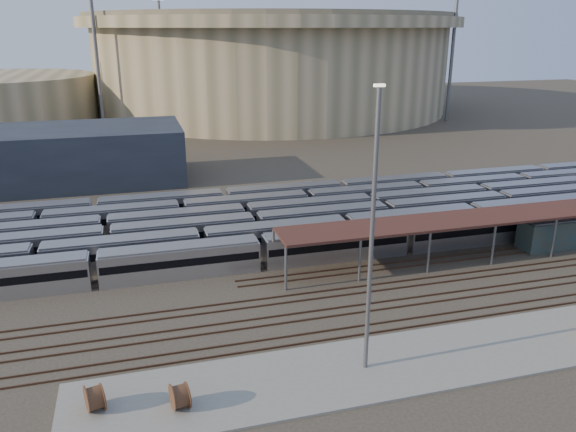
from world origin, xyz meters
The scene contains 13 objects.
ground centered at (0.00, 0.00, 0.00)m, with size 420.00×420.00×0.00m, color #383026.
apron centered at (-5.00, -15.00, 0.10)m, with size 50.00×9.00×0.20m, color gray.
subway_trains centered at (-1.94, 18.50, 1.80)m, with size 130.04×23.90×3.60m.
inspection_shed centered at (22.00, 4.00, 4.98)m, with size 60.30×6.00×5.30m.
empty_tracks centered at (0.00, -5.00, 0.09)m, with size 170.00×9.62×0.18m.
stadium centered at (25.00, 140.00, 16.47)m, with size 124.00×124.00×32.50m.
service_building centered at (-35.00, 55.00, 5.00)m, with size 42.00×20.00×10.00m, color #1E232D.
floodlight_0 centered at (-30.00, 110.00, 20.65)m, with size 4.00×1.00×38.40m.
floodlight_2 centered at (70.00, 100.00, 20.65)m, with size 4.00×1.00×38.40m.
floodlight_3 centered at (-10.00, 160.00, 20.65)m, with size 4.00×1.00×38.40m.
cable_reel_west centered at (-20.96, -16.06, 1.20)m, with size 2.01×2.01×1.11m, color #533621.
cable_reel_east centered at (-27.05, -14.60, 1.22)m, with size 2.05×2.05×1.14m, color #533621.
yard_light_pole centered at (-5.56, -14.85, 11.88)m, with size 0.81×0.36×23.20m.
Camera 1 is at (-22.69, -52.08, 27.22)m, focal length 35.00 mm.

